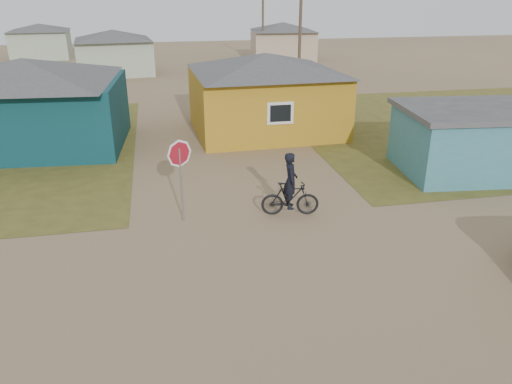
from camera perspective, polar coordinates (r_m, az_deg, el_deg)
The scene contains 12 objects.
ground at distance 12.65m, azimuth 3.69°, elevation -10.52°, with size 120.00×120.00×0.00m, color #8B7150.
grass_ne at distance 29.52m, azimuth 24.09°, elevation 7.05°, with size 20.00×18.00×0.00m, color brown.
house_teal at distance 24.85m, azimuth -24.58°, elevation 9.27°, with size 8.93×7.08×4.00m.
house_yellow at distance 25.28m, azimuth 1.12°, elevation 11.35°, with size 7.72×6.76×3.90m.
shed_turquoise at distance 21.53m, azimuth 24.33°, elevation 5.48°, with size 6.71×4.93×2.60m.
house_pale_west at distance 44.61m, azimuth -15.91°, elevation 15.19°, with size 7.04×6.15×3.60m.
house_beige_east at distance 52.09m, azimuth 3.11°, elevation 16.90°, with size 6.95×6.05×3.60m.
house_pale_north at distance 57.54m, azimuth -23.41°, elevation 15.61°, with size 6.28×5.81×3.40m.
utility_pole_near at distance 33.67m, azimuth 5.05°, elevation 17.72°, with size 1.40×0.20×8.00m.
utility_pole_far at distance 49.40m, azimuth 0.79°, elevation 19.29°, with size 1.40×0.20×8.00m.
stop_sign at distance 15.31m, azimuth -8.69°, elevation 3.37°, with size 0.86×0.17×2.65m.
cyclist at distance 15.97m, azimuth 3.93°, elevation -0.08°, with size 1.93×0.84×2.11m.
Camera 1 is at (-2.88, -10.22, 6.88)m, focal length 35.00 mm.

